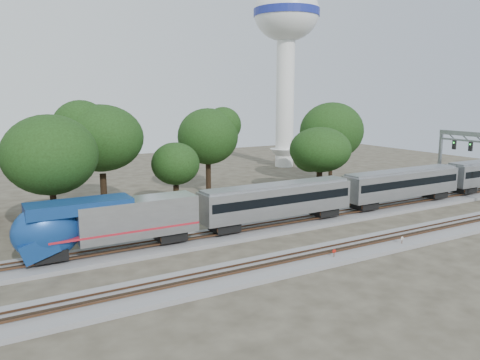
% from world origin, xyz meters
% --- Properties ---
extents(ground, '(160.00, 160.00, 0.00)m').
position_xyz_m(ground, '(0.00, 0.00, 0.00)').
color(ground, '#383328').
rests_on(ground, ground).
extents(track_far, '(160.00, 5.00, 0.73)m').
position_xyz_m(track_far, '(0.00, 6.00, 0.21)').
color(track_far, slate).
rests_on(track_far, ground).
extents(track_near, '(160.00, 5.00, 0.73)m').
position_xyz_m(track_near, '(0.00, -4.00, 0.21)').
color(track_near, slate).
rests_on(track_near, ground).
extents(train, '(95.67, 3.30, 4.87)m').
position_xyz_m(train, '(24.96, 6.00, 3.36)').
color(train, silver).
rests_on(train, ground).
extents(switch_stand_red, '(0.36, 0.07, 1.12)m').
position_xyz_m(switch_stand_red, '(3.42, -5.25, 0.72)').
color(switch_stand_red, '#512D19').
rests_on(switch_stand_red, ground).
extents(switch_stand_white, '(0.36, 0.08, 1.12)m').
position_xyz_m(switch_stand_white, '(11.77, -5.62, 0.71)').
color(switch_stand_white, '#512D19').
rests_on(switch_stand_white, ground).
extents(switch_lever, '(0.54, 0.37, 0.30)m').
position_xyz_m(switch_lever, '(7.26, -5.94, 0.15)').
color(switch_lever, '#512D19').
rests_on(switch_lever, ground).
extents(water_tower, '(13.15, 13.15, 36.39)m').
position_xyz_m(water_tower, '(32.70, 44.01, 26.96)').
color(water_tower, silver).
rests_on(water_tower, ground).
extents(signal_gantry, '(0.67, 7.95, 9.67)m').
position_xyz_m(signal_gantry, '(37.07, 6.00, 7.05)').
color(signal_gantry, gray).
rests_on(signal_gantry, ground).
extents(tree_2, '(8.98, 8.98, 12.66)m').
position_xyz_m(tree_2, '(-17.22, 14.09, 8.82)').
color(tree_2, black).
rests_on(tree_2, ground).
extents(tree_3, '(9.73, 9.73, 13.72)m').
position_xyz_m(tree_3, '(-10.20, 22.06, 9.56)').
color(tree_3, black).
rests_on(tree_3, ground).
extents(tree_4, '(6.23, 6.23, 8.79)m').
position_xyz_m(tree_4, '(-1.64, 19.41, 6.11)').
color(tree_4, black).
rests_on(tree_4, ground).
extents(tree_5, '(8.84, 8.84, 12.47)m').
position_xyz_m(tree_5, '(6.60, 26.80, 8.69)').
color(tree_5, black).
rests_on(tree_5, ground).
extents(tree_6, '(7.04, 7.04, 9.93)m').
position_xyz_m(tree_6, '(20.01, 17.09, 6.90)').
color(tree_6, black).
rests_on(tree_6, ground).
extents(tree_7, '(9.00, 9.00, 12.69)m').
position_xyz_m(tree_7, '(28.31, 24.25, 8.84)').
color(tree_7, black).
rests_on(tree_7, ground).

